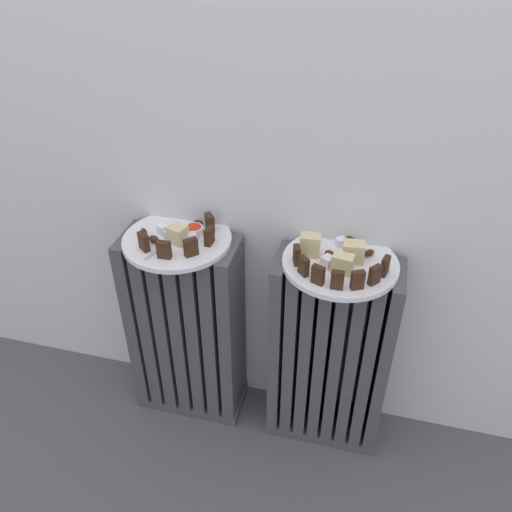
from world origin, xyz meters
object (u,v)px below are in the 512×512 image
radiator_left (187,330)px  plate_right (340,263)px  radiator_right (329,356)px  fork (160,247)px  plate_left (177,240)px  jam_bowl_left (194,230)px

radiator_left → plate_right: plate_right is taller
radiator_right → plate_right: size_ratio=2.17×
fork → radiator_left: bearing=65.8°
radiator_left → fork: fork is taller
plate_left → plate_right: bearing=0.0°
radiator_left → plate_left: (0.00, 0.00, 0.29)m
radiator_right → fork: (-0.41, -0.05, 0.30)m
plate_left → fork: size_ratio=2.71×
plate_right → fork: fork is taller
plate_right → fork: bearing=-173.1°
radiator_left → plate_left: bearing=0.0°
plate_left → plate_right: 0.39m
radiator_right → plate_left: (-0.39, 0.00, 0.29)m
plate_left → radiator_right: bearing=0.0°
radiator_right → jam_bowl_left: (-0.35, 0.03, 0.31)m
radiator_right → fork: fork is taller
jam_bowl_left → fork: jam_bowl_left is taller
radiator_left → fork: size_ratio=5.88×
radiator_left → fork: bearing=-114.2°
radiator_right → plate_left: plate_left is taller
radiator_right → plate_right: 0.29m
radiator_left → jam_bowl_left: (0.03, 0.03, 0.31)m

